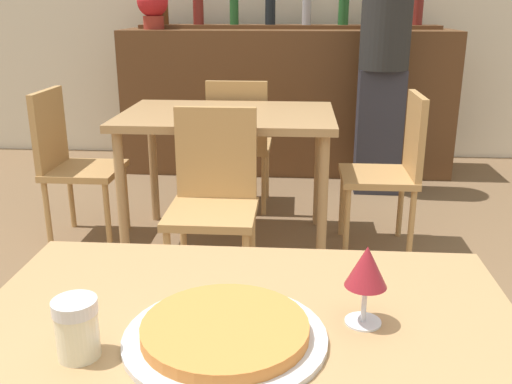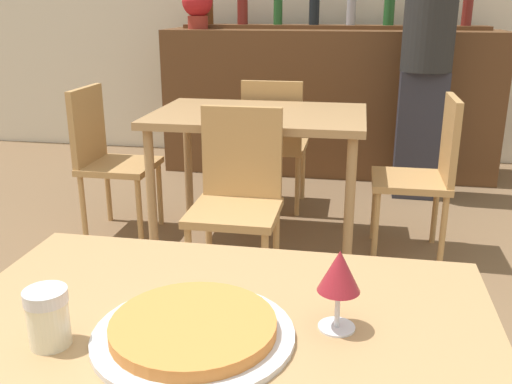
{
  "view_description": "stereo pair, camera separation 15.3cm",
  "coord_description": "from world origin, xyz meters",
  "px_view_note": "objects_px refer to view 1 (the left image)",
  "views": [
    {
      "loc": [
        0.09,
        -0.9,
        1.32
      ],
      "look_at": [
        -0.01,
        0.55,
        0.84
      ],
      "focal_mm": 40.0,
      "sensor_mm": 36.0,
      "label": 1
    },
    {
      "loc": [
        0.24,
        -0.88,
        1.32
      ],
      "look_at": [
        -0.01,
        0.55,
        0.84
      ],
      "focal_mm": 40.0,
      "sensor_mm": 36.0,
      "label": 2
    }
  ],
  "objects_px": {
    "person_standing": "(384,50)",
    "wine_glass": "(366,269)",
    "pizza_tray": "(225,333)",
    "chair_far_side_left": "(70,157)",
    "potted_plant": "(153,5)",
    "chair_far_side_back": "(239,137)",
    "chair_far_side_front": "(214,192)",
    "chair_far_side_right": "(394,163)",
    "cheese_shaker": "(77,328)"
  },
  "relations": [
    {
      "from": "chair_far_side_right",
      "to": "potted_plant",
      "type": "bearing_deg",
      "value": -132.83
    },
    {
      "from": "chair_far_side_back",
      "to": "pizza_tray",
      "type": "relative_size",
      "value": 2.34
    },
    {
      "from": "chair_far_side_left",
      "to": "chair_far_side_back",
      "type": "bearing_deg",
      "value": -58.13
    },
    {
      "from": "chair_far_side_back",
      "to": "wine_glass",
      "type": "bearing_deg",
      "value": 101.02
    },
    {
      "from": "chair_far_side_left",
      "to": "wine_glass",
      "type": "distance_m",
      "value": 2.53
    },
    {
      "from": "wine_glass",
      "to": "potted_plant",
      "type": "bearing_deg",
      "value": 109.46
    },
    {
      "from": "chair_far_side_front",
      "to": "pizza_tray",
      "type": "xyz_separation_m",
      "value": [
        0.26,
        -1.58,
        0.26
      ]
    },
    {
      "from": "chair_far_side_left",
      "to": "pizza_tray",
      "type": "relative_size",
      "value": 2.34
    },
    {
      "from": "potted_plant",
      "to": "person_standing",
      "type": "bearing_deg",
      "value": -17.09
    },
    {
      "from": "wine_glass",
      "to": "chair_far_side_front",
      "type": "bearing_deg",
      "value": 108.8
    },
    {
      "from": "chair_far_side_front",
      "to": "cheese_shaker",
      "type": "xyz_separation_m",
      "value": [
        0.01,
        -1.65,
        0.3
      ]
    },
    {
      "from": "chair_far_side_front",
      "to": "chair_far_side_right",
      "type": "xyz_separation_m",
      "value": [
        0.9,
        0.56,
        0.0
      ]
    },
    {
      "from": "pizza_tray",
      "to": "cheese_shaker",
      "type": "xyz_separation_m",
      "value": [
        -0.25,
        -0.06,
        0.04
      ]
    },
    {
      "from": "pizza_tray",
      "to": "person_standing",
      "type": "relative_size",
      "value": 0.2
    },
    {
      "from": "pizza_tray",
      "to": "potted_plant",
      "type": "bearing_deg",
      "value": 105.46
    },
    {
      "from": "chair_far_side_right",
      "to": "pizza_tray",
      "type": "relative_size",
      "value": 2.34
    },
    {
      "from": "person_standing",
      "to": "chair_far_side_back",
      "type": "bearing_deg",
      "value": -154.64
    },
    {
      "from": "chair_far_side_left",
      "to": "potted_plant",
      "type": "bearing_deg",
      "value": -5.14
    },
    {
      "from": "pizza_tray",
      "to": "wine_glass",
      "type": "height_order",
      "value": "wine_glass"
    },
    {
      "from": "chair_far_side_left",
      "to": "potted_plant",
      "type": "height_order",
      "value": "potted_plant"
    },
    {
      "from": "chair_far_side_front",
      "to": "person_standing",
      "type": "relative_size",
      "value": 0.47
    },
    {
      "from": "wine_glass",
      "to": "pizza_tray",
      "type": "bearing_deg",
      "value": -162.59
    },
    {
      "from": "chair_far_side_right",
      "to": "potted_plant",
      "type": "height_order",
      "value": "potted_plant"
    },
    {
      "from": "chair_far_side_back",
      "to": "chair_far_side_left",
      "type": "distance_m",
      "value": 1.06
    },
    {
      "from": "chair_far_side_left",
      "to": "cheese_shaker",
      "type": "height_order",
      "value": "chair_far_side_left"
    },
    {
      "from": "chair_far_side_right",
      "to": "wine_glass",
      "type": "relative_size",
      "value": 5.46
    },
    {
      "from": "pizza_tray",
      "to": "cheese_shaker",
      "type": "distance_m",
      "value": 0.26
    },
    {
      "from": "pizza_tray",
      "to": "chair_far_side_front",
      "type": "bearing_deg",
      "value": 99.2
    },
    {
      "from": "chair_far_side_back",
      "to": "chair_far_side_right",
      "type": "bearing_deg",
      "value": 148.13
    },
    {
      "from": "person_standing",
      "to": "chair_far_side_front",
      "type": "bearing_deg",
      "value": -121.28
    },
    {
      "from": "pizza_tray",
      "to": "potted_plant",
      "type": "distance_m",
      "value": 3.87
    },
    {
      "from": "chair_far_side_back",
      "to": "chair_far_side_left",
      "type": "xyz_separation_m",
      "value": [
        -0.9,
        -0.56,
        0.0
      ]
    },
    {
      "from": "cheese_shaker",
      "to": "potted_plant",
      "type": "height_order",
      "value": "potted_plant"
    },
    {
      "from": "pizza_tray",
      "to": "wine_glass",
      "type": "distance_m",
      "value": 0.28
    },
    {
      "from": "chair_far_side_front",
      "to": "chair_far_side_left",
      "type": "relative_size",
      "value": 1.0
    },
    {
      "from": "chair_far_side_back",
      "to": "potted_plant",
      "type": "bearing_deg",
      "value": -52.17
    },
    {
      "from": "chair_far_side_front",
      "to": "pizza_tray",
      "type": "bearing_deg",
      "value": -80.8
    },
    {
      "from": "chair_far_side_front",
      "to": "person_standing",
      "type": "distance_m",
      "value": 1.92
    },
    {
      "from": "chair_far_side_back",
      "to": "chair_far_side_right",
      "type": "xyz_separation_m",
      "value": [
        0.9,
        -0.56,
        0.0
      ]
    },
    {
      "from": "pizza_tray",
      "to": "person_standing",
      "type": "bearing_deg",
      "value": 77.46
    },
    {
      "from": "potted_plant",
      "to": "chair_far_side_back",
      "type": "bearing_deg",
      "value": -52.17
    },
    {
      "from": "chair_far_side_left",
      "to": "person_standing",
      "type": "xyz_separation_m",
      "value": [
        1.86,
        1.02,
        0.52
      ]
    },
    {
      "from": "pizza_tray",
      "to": "chair_far_side_back",
      "type": "bearing_deg",
      "value": 95.41
    },
    {
      "from": "person_standing",
      "to": "wine_glass",
      "type": "distance_m",
      "value": 3.12
    },
    {
      "from": "chair_far_side_right",
      "to": "cheese_shaker",
      "type": "relative_size",
      "value": 8.02
    },
    {
      "from": "cheese_shaker",
      "to": "chair_far_side_left",
      "type": "bearing_deg",
      "value": 112.48
    },
    {
      "from": "pizza_tray",
      "to": "chair_far_side_left",
      "type": "bearing_deg",
      "value": 118.41
    },
    {
      "from": "chair_far_side_back",
      "to": "cheese_shaker",
      "type": "bearing_deg",
      "value": 90.21
    },
    {
      "from": "wine_glass",
      "to": "potted_plant",
      "type": "height_order",
      "value": "potted_plant"
    },
    {
      "from": "chair_far_side_back",
      "to": "chair_far_side_left",
      "type": "bearing_deg",
      "value": 31.87
    }
  ]
}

